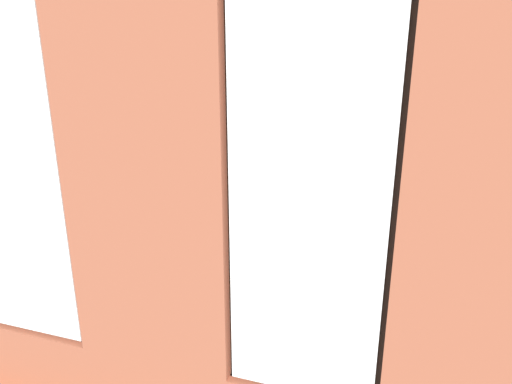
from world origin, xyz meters
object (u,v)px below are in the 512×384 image
Objects in this scene: couch_by_window at (179,326)px; potted_plant_mid_room_small at (352,210)px; potted_plant_between_couches at (360,315)px; coffee_table at (253,210)px; papasan_chair at (295,175)px; potted_plant_foreground_right at (168,149)px; potted_plant_near_tv at (20,227)px; potted_plant_beside_window_right at (48,274)px; potted_plant_by_left_couch at (462,214)px; cup_ceramic at (259,207)px; remote_gray at (221,205)px; media_console at (51,222)px; potted_plant_corner_near_left at (497,180)px; tv_flatscreen at (45,177)px; table_plant_small at (284,197)px; candle_jar at (253,202)px; remote_silver at (243,202)px.

potted_plant_mid_room_small is at bearing -107.56° from couch_by_window.
coffee_table is at bearing -57.59° from potted_plant_between_couches.
potted_plant_foreground_right is at bearing -2.29° from papasan_chair.
potted_plant_near_tv is at bearing -10.43° from potted_plant_between_couches.
potted_plant_by_left_couch is at bearing -135.05° from potted_plant_beside_window_right.
cup_ceramic is 0.51× the size of remote_gray.
potted_plant_by_left_couch is (-5.28, -1.77, 0.10)m from media_console.
potted_plant_corner_near_left is (-3.16, -1.94, 0.12)m from cup_ceramic.
tv_flatscreen reaches higher than media_console.
potted_plant_beside_window_right is (1.17, 0.10, 0.33)m from couch_by_window.
cup_ceramic is 0.38m from table_plant_small.
potted_plant_near_tv is at bearing 40.91° from table_plant_small.
table_plant_small is at bearing -113.85° from potted_plant_beside_window_right.
table_plant_small is 3.34m from potted_plant_corner_near_left.
potted_plant_corner_near_left is at bearing -148.36° from cup_ceramic.
potted_plant_foreground_right reaches higher than cup_ceramic.
media_console is 1.15× the size of potted_plant_beside_window_right.
media_console is at bearing 20.57° from coffee_table.
potted_plant_corner_near_left is (-3.00, -4.54, 0.26)m from couch_by_window.
papasan_chair is at bearing 177.71° from potted_plant_foreground_right.
potted_plant_near_tv reaches higher than table_plant_small.
potted_plant_beside_window_right is (-1.12, 0.83, 0.02)m from potted_plant_near_tv.
candle_jar is 2.83m from potted_plant_near_tv.
tv_flatscreen reaches higher than remote_silver.
potted_plant_between_couches is (-1.29, 2.78, 0.12)m from table_plant_small.
potted_plant_beside_window_right is (0.72, 2.89, 0.22)m from remote_silver.
potted_plant_near_tv is (2.19, 3.67, 0.19)m from papasan_chair.
potted_plant_near_tv is 2.11× the size of potted_plant_mid_room_small.
potted_plant_mid_room_small reaches higher than cup_ceramic.
potted_plant_foreground_right is at bearing -96.21° from media_console.
table_plant_small reaches higher than media_console.
potted_plant_beside_window_right is at bearing 4.91° from couch_by_window.
couch_by_window is 2.83m from remote_silver.
remote_silver is at bearing 13.88° from potted_plant_by_left_couch.
potted_plant_between_couches is (1.58, 4.49, 0.09)m from potted_plant_corner_near_left.
potted_plant_by_left_couch reaches higher than cup_ceramic.
remote_gray is at bearing 134.04° from potted_plant_foreground_right.
potted_plant_corner_near_left is at bearing -117.95° from potted_plant_by_left_couch.
couch_by_window is 1.97× the size of potted_plant_beside_window_right.
potted_plant_foreground_right is at bearing -11.24° from potted_plant_by_left_couch.
remote_silver is 0.15× the size of tv_flatscreen.
tv_flatscreen is (2.39, 1.05, 0.44)m from remote_silver.
coffee_table is 1.26× the size of media_console.
papasan_chair is (-0.06, -1.80, -0.03)m from cup_ceramic.
potted_plant_by_left_couch is at bearing -163.51° from candle_jar.
remote_gray is 0.17× the size of potted_plant_beside_window_right.
remote_silver is at bearing -18.51° from remote_gray.
couch_by_window is 1.74× the size of tv_flatscreen.
potted_plant_corner_near_left is at bearing -150.60° from candle_jar.
papasan_chair is (0.10, -4.40, 0.11)m from couch_by_window.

